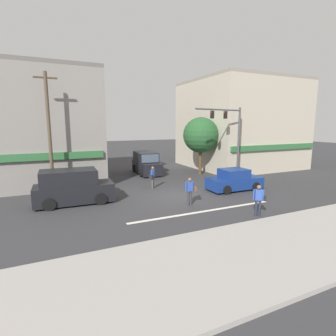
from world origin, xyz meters
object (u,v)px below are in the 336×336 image
street_tree (201,135)px  pedestrian_foreground_with_bag (259,198)px  utility_pole_near_left (49,134)px  pedestrian_mid_crossing (190,190)px  van_parked_curbside (73,188)px  traffic_light_mast (231,132)px  pedestrian_far_side (153,176)px  van_approaching_near (146,163)px  sedan_crossing_leftbound (234,181)px

street_tree → pedestrian_foreground_with_bag: street_tree is taller
utility_pole_near_left → pedestrian_mid_crossing: 9.78m
utility_pole_near_left → pedestrian_foreground_with_bag: 13.47m
street_tree → van_parked_curbside: 13.33m
traffic_light_mast → pedestrian_far_side: bearing=177.5°
traffic_light_mast → pedestrian_mid_crossing: 8.45m
van_parked_curbside → pedestrian_far_side: (5.84, 1.55, -0.05)m
utility_pole_near_left → traffic_light_mast: 13.83m
traffic_light_mast → van_approaching_near: traffic_light_mast is taller
street_tree → pedestrian_foreground_with_bag: size_ratio=3.28×
van_approaching_near → sedan_crossing_leftbound: (3.64, -8.92, -0.29)m
traffic_light_mast → van_parked_curbside: traffic_light_mast is taller
street_tree → van_parked_curbside: street_tree is taller
van_approaching_near → pedestrian_far_side: (-1.65, -5.94, -0.05)m
van_parked_curbside → pedestrian_mid_crossing: 7.13m
van_parked_curbside → pedestrian_far_side: 6.04m
street_tree → van_parked_curbside: bearing=-157.9°
pedestrian_foreground_with_bag → utility_pole_near_left: bearing=138.4°
utility_pole_near_left → pedestrian_far_side: utility_pole_near_left is taller
van_parked_curbside → traffic_light_mast: bearing=5.6°
pedestrian_foreground_with_bag → street_tree: bearing=73.5°
sedan_crossing_leftbound → pedestrian_mid_crossing: size_ratio=2.48×
traffic_light_mast → van_approaching_near: 8.75m
pedestrian_foreground_with_bag → pedestrian_far_side: same height
pedestrian_foreground_with_bag → pedestrian_mid_crossing: same height
van_parked_curbside → street_tree: bearing=22.1°
utility_pole_near_left → sedan_crossing_leftbound: bearing=-16.9°
utility_pole_near_left → van_approaching_near: utility_pole_near_left is taller
traffic_light_mast → pedestrian_far_side: (-6.91, 0.30, -3.22)m
street_tree → pedestrian_mid_crossing: size_ratio=3.28×
pedestrian_far_side → street_tree: bearing=28.2°
utility_pole_near_left → van_parked_curbside: size_ratio=1.74×
street_tree → pedestrian_far_side: 7.62m
pedestrian_far_side → van_approaching_near: bearing=74.5°
utility_pole_near_left → traffic_light_mast: size_ratio=1.31×
traffic_light_mast → pedestrian_mid_crossing: traffic_light_mast is taller
utility_pole_near_left → sedan_crossing_leftbound: utility_pole_near_left is taller
sedan_crossing_leftbound → pedestrian_far_side: bearing=150.6°
street_tree → pedestrian_far_side: size_ratio=3.28×
street_tree → van_approaching_near: size_ratio=1.16×
street_tree → pedestrian_mid_crossing: (-5.73, -8.14, -2.82)m
street_tree → utility_pole_near_left: size_ratio=0.68×
traffic_light_mast → utility_pole_near_left: bearing=175.8°
van_approaching_near → pedestrian_foreground_with_bag: bearing=-84.9°
street_tree → utility_pole_near_left: utility_pole_near_left is taller
pedestrian_far_side → sedan_crossing_leftbound: bearing=-29.4°
van_approaching_near → traffic_light_mast: bearing=-49.9°
utility_pole_near_left → pedestrian_mid_crossing: bearing=-36.7°
traffic_light_mast → sedan_crossing_leftbound: (-1.61, -2.68, -3.46)m
traffic_light_mast → van_approaching_near: size_ratio=1.31×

